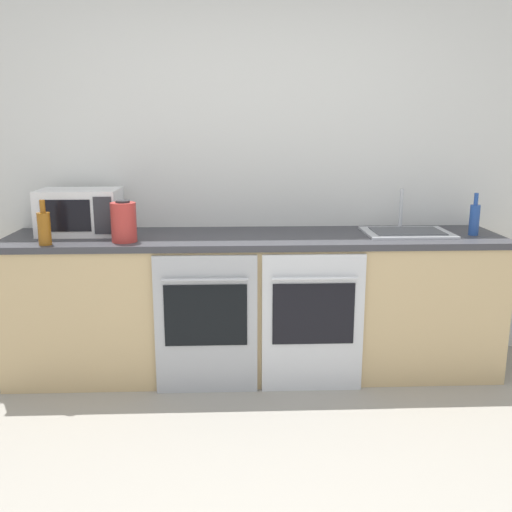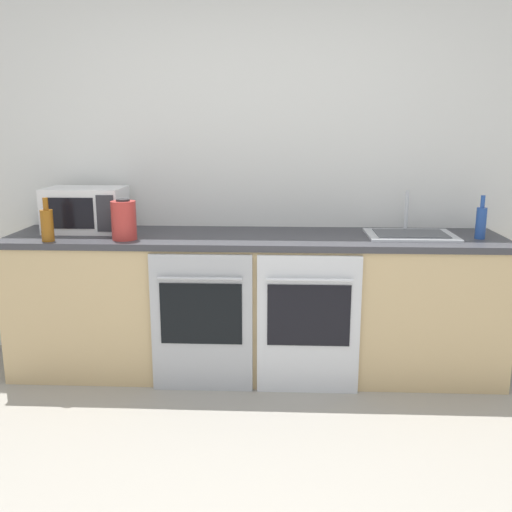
% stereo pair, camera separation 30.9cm
% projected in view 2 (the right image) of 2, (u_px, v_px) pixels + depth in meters
% --- Properties ---
extents(wall_back, '(10.00, 0.06, 2.60)m').
position_uv_depth(wall_back, '(257.00, 169.00, 3.87)').
color(wall_back, silver).
rests_on(wall_back, ground_plane).
extents(counter_back, '(3.13, 0.66, 0.91)m').
position_uv_depth(counter_back, '(255.00, 303.00, 3.72)').
color(counter_back, tan).
rests_on(counter_back, ground_plane).
extents(oven_left, '(0.61, 0.06, 0.85)m').
position_uv_depth(oven_left, '(202.00, 323.00, 3.41)').
color(oven_left, '#A8AAAF').
rests_on(oven_left, ground_plane).
extents(oven_right, '(0.61, 0.06, 0.85)m').
position_uv_depth(oven_right, '(308.00, 324.00, 3.38)').
color(oven_right, silver).
rests_on(oven_right, ground_plane).
extents(microwave, '(0.50, 0.33, 0.29)m').
position_uv_depth(microwave, '(86.00, 210.00, 3.72)').
color(microwave, silver).
rests_on(microwave, counter_back).
extents(bottle_blue, '(0.06, 0.06, 0.27)m').
position_uv_depth(bottle_blue, '(481.00, 222.00, 3.48)').
color(bottle_blue, '#234793').
rests_on(bottle_blue, counter_back).
extents(bottle_amber, '(0.07, 0.07, 0.26)m').
position_uv_depth(bottle_amber, '(47.00, 224.00, 3.40)').
color(bottle_amber, '#8C5114').
rests_on(bottle_amber, counter_back).
extents(kettle, '(0.15, 0.15, 0.25)m').
position_uv_depth(kettle, '(124.00, 220.00, 3.45)').
color(kettle, '#B2332D').
rests_on(kettle, counter_back).
extents(sink, '(0.54, 0.40, 0.27)m').
position_uv_depth(sink, '(410.00, 234.00, 3.58)').
color(sink, '#B7BABF').
rests_on(sink, counter_back).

